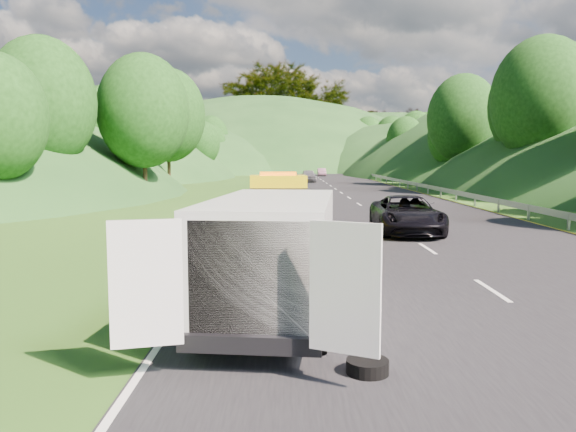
{
  "coord_description": "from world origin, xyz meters",
  "views": [
    {
      "loc": [
        -1.79,
        -14.81,
        3.11
      ],
      "look_at": [
        -1.75,
        2.44,
        1.3
      ],
      "focal_mm": 35.0,
      "sensor_mm": 36.0,
      "label": 1
    }
  ],
  "objects_px": {
    "white_van": "(274,250)",
    "worker": "(297,333)",
    "tow_truck": "(279,208)",
    "child": "(243,268)",
    "spare_tire": "(367,375)",
    "passing_suv": "(406,233)",
    "suitcase": "(170,266)",
    "woman": "(237,270)"
  },
  "relations": [
    {
      "from": "woman",
      "to": "passing_suv",
      "type": "height_order",
      "value": "woman"
    },
    {
      "from": "passing_suv",
      "to": "child",
      "type": "bearing_deg",
      "value": -127.99
    },
    {
      "from": "child",
      "to": "worker",
      "type": "xyz_separation_m",
      "value": [
        1.4,
        -5.88,
        0.0
      ]
    },
    {
      "from": "spare_tire",
      "to": "worker",
      "type": "bearing_deg",
      "value": 117.13
    },
    {
      "from": "passing_suv",
      "to": "woman",
      "type": "bearing_deg",
      "value": -127.39
    },
    {
      "from": "woman",
      "to": "child",
      "type": "xyz_separation_m",
      "value": [
        0.15,
        0.34,
        0.0
      ]
    },
    {
      "from": "woman",
      "to": "worker",
      "type": "bearing_deg",
      "value": -159.92
    },
    {
      "from": "tow_truck",
      "to": "child",
      "type": "bearing_deg",
      "value": -103.14
    },
    {
      "from": "spare_tire",
      "to": "passing_suv",
      "type": "xyz_separation_m",
      "value": [
        3.74,
        15.0,
        0.0
      ]
    },
    {
      "from": "child",
      "to": "tow_truck",
      "type": "bearing_deg",
      "value": 111.44
    },
    {
      "from": "woman",
      "to": "worker",
      "type": "relative_size",
      "value": 0.95
    },
    {
      "from": "passing_suv",
      "to": "white_van",
      "type": "bearing_deg",
      "value": -110.62
    },
    {
      "from": "passing_suv",
      "to": "suitcase",
      "type": "bearing_deg",
      "value": -131.38
    },
    {
      "from": "woman",
      "to": "tow_truck",
      "type": "bearing_deg",
      "value": -6.77
    },
    {
      "from": "tow_truck",
      "to": "spare_tire",
      "type": "distance_m",
      "value": 13.1
    },
    {
      "from": "suitcase",
      "to": "passing_suv",
      "type": "bearing_deg",
      "value": 46.32
    },
    {
      "from": "tow_truck",
      "to": "suitcase",
      "type": "xyz_separation_m",
      "value": [
        -2.77,
        -6.28,
        -0.98
      ]
    },
    {
      "from": "white_van",
      "to": "worker",
      "type": "bearing_deg",
      "value": -59.86
    },
    {
      "from": "white_van",
      "to": "woman",
      "type": "distance_m",
      "value": 4.92
    },
    {
      "from": "white_van",
      "to": "spare_tire",
      "type": "bearing_deg",
      "value": -57.92
    },
    {
      "from": "tow_truck",
      "to": "white_van",
      "type": "distance_m",
      "value": 10.11
    },
    {
      "from": "spare_tire",
      "to": "passing_suv",
      "type": "relative_size",
      "value": 0.11
    },
    {
      "from": "spare_tire",
      "to": "white_van",
      "type": "bearing_deg",
      "value": 116.2
    },
    {
      "from": "white_van",
      "to": "worker",
      "type": "distance_m",
      "value": 1.68
    },
    {
      "from": "white_van",
      "to": "suitcase",
      "type": "bearing_deg",
      "value": 132.05
    },
    {
      "from": "passing_suv",
      "to": "worker",
      "type": "bearing_deg",
      "value": -107.51
    },
    {
      "from": "spare_tire",
      "to": "woman",
      "type": "bearing_deg",
      "value": 108.76
    },
    {
      "from": "woman",
      "to": "spare_tire",
      "type": "bearing_deg",
      "value": -156.81
    },
    {
      "from": "tow_truck",
      "to": "child",
      "type": "height_order",
      "value": "tow_truck"
    },
    {
      "from": "worker",
      "to": "suitcase",
      "type": "distance_m",
      "value": 5.77
    },
    {
      "from": "woman",
      "to": "worker",
      "type": "distance_m",
      "value": 5.76
    },
    {
      "from": "tow_truck",
      "to": "passing_suv",
      "type": "xyz_separation_m",
      "value": [
        5.18,
        2.04,
        -1.24
      ]
    },
    {
      "from": "tow_truck",
      "to": "spare_tire",
      "type": "bearing_deg",
      "value": -86.52
    },
    {
      "from": "woman",
      "to": "suitcase",
      "type": "bearing_deg",
      "value": 119.02
    },
    {
      "from": "woman",
      "to": "passing_suv",
      "type": "distance_m",
      "value": 9.82
    },
    {
      "from": "worker",
      "to": "tow_truck",
      "type": "bearing_deg",
      "value": 85.81
    },
    {
      "from": "child",
      "to": "spare_tire",
      "type": "relative_size",
      "value": 1.56
    },
    {
      "from": "tow_truck",
      "to": "woman",
      "type": "xyz_separation_m",
      "value": [
        -1.09,
        -5.51,
        -1.24
      ]
    },
    {
      "from": "tow_truck",
      "to": "woman",
      "type": "height_order",
      "value": "tow_truck"
    },
    {
      "from": "tow_truck",
      "to": "suitcase",
      "type": "height_order",
      "value": "tow_truck"
    },
    {
      "from": "tow_truck",
      "to": "white_van",
      "type": "relative_size",
      "value": 0.88
    },
    {
      "from": "tow_truck",
      "to": "suitcase",
      "type": "bearing_deg",
      "value": -116.64
    }
  ]
}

